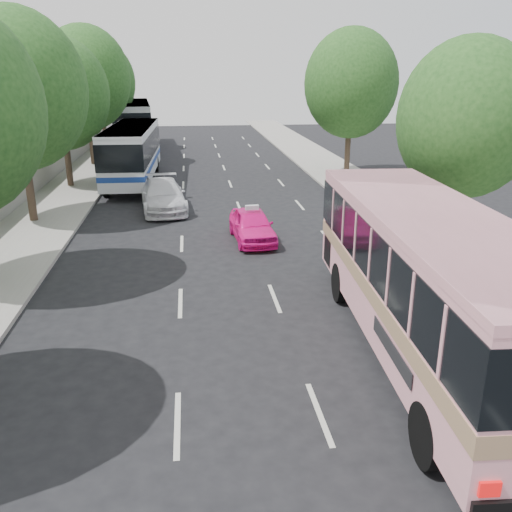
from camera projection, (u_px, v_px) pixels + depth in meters
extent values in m
plane|color=black|center=(259.00, 366.00, 12.91)|extent=(120.00, 120.00, 0.00)
cube|color=#9E998E|center=(66.00, 194.00, 30.69)|extent=(4.00, 90.00, 0.15)
cube|color=#9E998E|center=(357.00, 186.00, 32.65)|extent=(4.00, 90.00, 0.12)
cube|color=#9E998E|center=(31.00, 180.00, 30.21)|extent=(0.30, 90.00, 1.50)
cylinder|color=#38281E|center=(29.00, 182.00, 24.44)|extent=(0.36, 0.36, 3.80)
ellipsoid|color=#1D4819|center=(16.00, 90.00, 23.14)|extent=(6.00, 6.00, 6.90)
sphere|color=#1D4819|center=(20.00, 60.00, 22.51)|extent=(3.90, 3.90, 3.90)
cylinder|color=#38281E|center=(68.00, 159.00, 32.01)|extent=(0.36, 0.36, 3.50)
ellipsoid|color=#1D4819|center=(61.00, 94.00, 30.81)|extent=(5.52, 5.52, 6.35)
sphere|color=#1D4819|center=(64.00, 73.00, 30.22)|extent=(3.59, 3.59, 3.59)
cylinder|color=#38281E|center=(91.00, 138.00, 39.45)|extent=(0.36, 0.36, 3.99)
ellipsoid|color=#1D4819|center=(85.00, 78.00, 38.09)|extent=(6.30, 6.30, 7.24)
sphere|color=#1D4819|center=(89.00, 59.00, 37.44)|extent=(4.09, 4.09, 4.09)
cylinder|color=#38281E|center=(104.00, 129.00, 46.98)|extent=(0.36, 0.36, 3.72)
ellipsoid|color=#1D4819|center=(100.00, 82.00, 45.71)|extent=(5.88, 5.88, 6.76)
sphere|color=#1D4819|center=(103.00, 67.00, 45.09)|extent=(3.82, 3.82, 3.82)
cylinder|color=#38281E|center=(456.00, 209.00, 20.90)|extent=(0.36, 0.36, 3.23)
ellipsoid|color=#1D4819|center=(467.00, 119.00, 19.80)|extent=(5.10, 5.10, 5.87)
sphere|color=#1D4819|center=(485.00, 90.00, 19.23)|extent=(3.32, 3.31, 3.31)
cylinder|color=#38281E|center=(348.00, 147.00, 35.86)|extent=(0.36, 0.36, 3.80)
ellipsoid|color=#1D4819|center=(351.00, 83.00, 34.56)|extent=(6.00, 6.00, 6.90)
sphere|color=#1D4819|center=(360.00, 64.00, 33.94)|extent=(3.90, 3.90, 3.90)
cube|color=pink|center=(428.00, 275.00, 12.79)|extent=(3.48, 11.53, 3.05)
cube|color=#9E7A59|center=(426.00, 289.00, 12.90)|extent=(3.52, 11.55, 0.40)
cube|color=black|center=(430.00, 252.00, 12.61)|extent=(3.53, 11.56, 1.25)
cube|color=pink|center=(435.00, 216.00, 12.32)|extent=(3.50, 11.55, 0.18)
cylinder|color=black|center=(341.00, 283.00, 16.43)|extent=(0.41, 1.20, 1.18)
cylinder|color=black|center=(423.00, 281.00, 16.59)|extent=(0.41, 1.20, 1.18)
cylinder|color=black|center=(429.00, 435.00, 9.55)|extent=(0.41, 1.20, 1.18)
imported|color=#FE1695|center=(252.00, 225.00, 22.26)|extent=(1.82, 3.98, 1.32)
imported|color=silver|center=(163.00, 196.00, 27.14)|extent=(2.63, 5.35, 1.50)
cube|color=white|center=(132.00, 150.00, 33.50)|extent=(2.73, 11.64, 2.95)
cube|color=black|center=(132.00, 144.00, 33.38)|extent=(2.78, 11.67, 1.45)
cube|color=navy|center=(133.00, 162.00, 33.74)|extent=(2.77, 11.66, 0.29)
cube|color=white|center=(131.00, 127.00, 33.04)|extent=(2.75, 11.66, 0.14)
cylinder|color=black|center=(124.00, 165.00, 37.33)|extent=(0.33, 1.07, 1.06)
cylinder|color=black|center=(156.00, 164.00, 37.53)|extent=(0.33, 1.07, 1.06)
cylinder|color=black|center=(106.00, 187.00, 30.06)|extent=(0.33, 1.07, 1.06)
cylinder|color=black|center=(146.00, 187.00, 30.26)|extent=(0.33, 1.07, 1.06)
cube|color=silver|center=(133.00, 122.00, 47.87)|extent=(4.05, 13.77, 3.45)
cube|color=black|center=(133.00, 117.00, 47.73)|extent=(4.10, 13.80, 1.70)
cube|color=navy|center=(134.00, 132.00, 48.15)|extent=(4.09, 13.79, 0.34)
cube|color=silver|center=(131.00, 103.00, 47.33)|extent=(4.07, 13.79, 0.16)
cylinder|color=black|center=(121.00, 137.00, 52.15)|extent=(0.47, 1.27, 1.24)
cylinder|color=black|center=(148.00, 136.00, 52.66)|extent=(0.47, 1.27, 1.24)
cylinder|color=black|center=(118.00, 150.00, 43.78)|extent=(0.47, 1.27, 1.24)
cylinder|color=black|center=(150.00, 149.00, 44.29)|extent=(0.47, 1.27, 1.24)
cube|color=silver|center=(252.00, 207.00, 22.02)|extent=(0.56, 0.22, 0.18)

